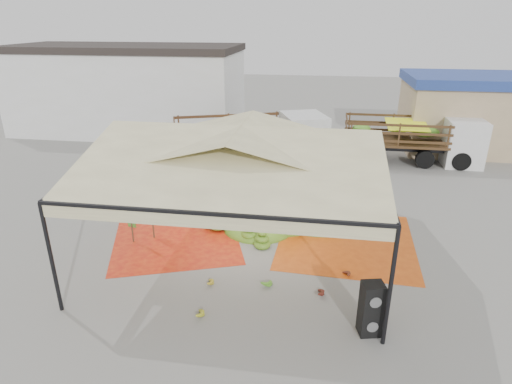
# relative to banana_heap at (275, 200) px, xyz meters

# --- Properties ---
(ground) EXTENTS (90.00, 90.00, 0.00)m
(ground) POSITION_rel_banana_heap_xyz_m (-0.79, -2.33, -0.67)
(ground) COLOR slate
(ground) RESTS_ON ground
(canopy_tent) EXTENTS (8.10, 8.10, 4.00)m
(canopy_tent) POSITION_rel_banana_heap_xyz_m (-0.79, -2.33, 2.63)
(canopy_tent) COLOR black
(canopy_tent) RESTS_ON ground
(building_white) EXTENTS (14.30, 6.30, 5.40)m
(building_white) POSITION_rel_banana_heap_xyz_m (-10.79, 11.67, 2.04)
(building_white) COLOR silver
(building_white) RESTS_ON ground
(building_tan) EXTENTS (6.30, 5.30, 4.10)m
(building_tan) POSITION_rel_banana_heap_xyz_m (9.21, 10.67, 1.40)
(building_tan) COLOR tan
(building_tan) RESTS_ON ground
(tarp_left) EXTENTS (5.14, 5.02, 0.01)m
(tarp_left) POSITION_rel_banana_heap_xyz_m (-3.06, -2.36, -0.67)
(tarp_left) COLOR #D64314
(tarp_left) RESTS_ON ground
(tarp_right) EXTENTS (4.62, 4.83, 0.01)m
(tarp_right) POSITION_rel_banana_heap_xyz_m (2.57, -1.52, -0.66)
(tarp_right) COLOR #D55714
(tarp_right) RESTS_ON ground
(banana_heap) EXTENTS (7.79, 7.21, 1.34)m
(banana_heap) POSITION_rel_banana_heap_xyz_m (0.00, 0.00, 0.00)
(banana_heap) COLOR #3D7217
(banana_heap) RESTS_ON ground
(hand_yellow_a) EXTENTS (0.50, 0.43, 0.21)m
(hand_yellow_a) POSITION_rel_banana_heap_xyz_m (-1.38, -4.66, -0.57)
(hand_yellow_a) COLOR #B98F25
(hand_yellow_a) RESTS_ON ground
(hand_yellow_b) EXTENTS (0.52, 0.43, 0.23)m
(hand_yellow_b) POSITION_rel_banana_heap_xyz_m (-1.30, -6.03, -0.56)
(hand_yellow_b) COLOR gold
(hand_yellow_b) RESTS_ON ground
(hand_red_a) EXTENTS (0.48, 0.39, 0.22)m
(hand_red_a) POSITION_rel_banana_heap_xyz_m (1.68, -4.68, -0.56)
(hand_red_a) COLOR #531713
(hand_red_a) RESTS_ON ground
(hand_red_b) EXTENTS (0.54, 0.50, 0.20)m
(hand_red_b) POSITION_rel_banana_heap_xyz_m (2.44, -3.67, -0.57)
(hand_red_b) COLOR #5F2515
(hand_red_b) RESTS_ON ground
(hand_green) EXTENTS (0.65, 0.64, 0.23)m
(hand_green) POSITION_rel_banana_heap_xyz_m (0.23, -4.41, -0.56)
(hand_green) COLOR #387418
(hand_green) RESTS_ON ground
(hanging_bunches) EXTENTS (3.24, 0.24, 0.20)m
(hanging_bunches) POSITION_rel_banana_heap_xyz_m (-0.74, -2.48, 1.95)
(hanging_bunches) COLOR #44851B
(hanging_bunches) RESTS_ON ground
(speaker_stack) EXTENTS (0.58, 0.53, 1.36)m
(speaker_stack) POSITION_rel_banana_heap_xyz_m (2.91, -6.02, 0.01)
(speaker_stack) COLOR black
(speaker_stack) RESTS_ON ground
(banana_leaves) EXTENTS (0.96, 1.36, 3.70)m
(banana_leaves) POSITION_rel_banana_heap_xyz_m (-4.15, -2.73, -0.67)
(banana_leaves) COLOR #38701E
(banana_leaves) RESTS_ON ground
(vendor) EXTENTS (0.74, 0.50, 1.97)m
(vendor) POSITION_rel_banana_heap_xyz_m (1.45, 1.71, 0.31)
(vendor) COLOR gray
(vendor) RESTS_ON ground
(truck_left) EXTENTS (7.73, 4.84, 2.51)m
(truck_left) POSITION_rel_banana_heap_xyz_m (-1.55, 5.76, 0.88)
(truck_left) COLOR #4E2B1A
(truck_left) RESTS_ON ground
(truck_right) EXTENTS (6.68, 2.39, 2.29)m
(truck_right) POSITION_rel_banana_heap_xyz_m (6.43, 7.69, 0.74)
(truck_right) COLOR #4D3419
(truck_right) RESTS_ON ground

